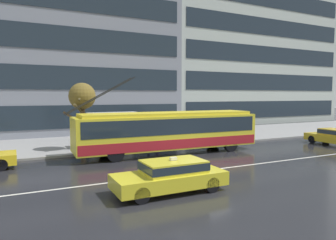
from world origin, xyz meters
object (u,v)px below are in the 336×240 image
Objects in this scene: trolleybus at (169,131)px; pedestrian_approaching_curb at (158,122)px; bus_shelter at (113,121)px; pedestrian_at_shelter at (148,124)px; street_tree_bare at (82,98)px; taxi_cross_traffic at (336,136)px; taxi_oncoming_near at (171,174)px; pedestrian_walking_past at (107,137)px.

trolleybus is 3.96m from pedestrian_approaching_curb.
trolleybus reaches higher than bus_shelter.
trolleybus is 6.50× the size of pedestrian_at_shelter.
pedestrian_at_shelter is at bearing -5.20° from street_tree_bare.
street_tree_bare is at bearing 174.80° from pedestrian_at_shelter.
pedestrian_at_shelter is at bearing -21.60° from bus_shelter.
bus_shelter is 0.80× the size of street_tree_bare.
pedestrian_approaching_curb is (1.27, 0.95, -0.03)m from pedestrian_at_shelter.
taxi_cross_traffic is 1.25× the size of bus_shelter.
taxi_oncoming_near is 9.42m from pedestrian_walking_past.
pedestrian_at_shelter is at bearing 96.78° from trolleybus.
trolleybus is 2.79× the size of taxi_cross_traffic.
bus_shelter is at bearing 12.84° from street_tree_bare.
pedestrian_walking_past is at bearing 151.05° from trolleybus.
taxi_oncoming_near is (-16.70, -4.67, 0.00)m from taxi_cross_traffic.
bus_shelter is 1.87× the size of pedestrian_approaching_curb.
trolleybus is at bearing -28.95° from pedestrian_walking_past.
pedestrian_at_shelter is 1.00× the size of pedestrian_approaching_curb.
trolleybus is 2.80× the size of street_tree_bare.
taxi_cross_traffic is (13.13, -2.73, -0.82)m from trolleybus.
trolleybus is 13.44m from taxi_cross_traffic.
bus_shelter is (-2.74, 3.85, 0.46)m from trolleybus.
taxi_oncoming_near is 0.99× the size of street_tree_bare.
bus_shelter is (0.82, 11.24, 1.28)m from taxi_oncoming_near.
street_tree_bare is at bearing -175.02° from pedestrian_approaching_curb.
pedestrian_at_shelter is 1.21× the size of pedestrian_walking_past.
trolleybus reaches higher than pedestrian_walking_past.
street_tree_bare is (-5.03, 3.32, 2.16)m from trolleybus.
bus_shelter is (-15.87, 6.58, 1.28)m from taxi_cross_traffic.
pedestrian_walking_past is (-4.58, -1.82, -0.64)m from pedestrian_approaching_curb.
pedestrian_approaching_curb is 4.97m from pedestrian_walking_past.
trolleybus reaches higher than taxi_cross_traffic.
bus_shelter is 1.86× the size of pedestrian_at_shelter.
bus_shelter is 2.90m from street_tree_bare.
pedestrian_walking_past is 0.36× the size of street_tree_bare.
pedestrian_at_shelter is (3.22, 10.29, 1.06)m from taxi_oncoming_near.
trolleybus reaches higher than pedestrian_at_shelter.
street_tree_bare is at bearing 146.56° from trolleybus.
trolleybus is at bearing 168.25° from taxi_cross_traffic.
pedestrian_walking_past reaches higher than taxi_cross_traffic.
taxi_oncoming_near is at bearing -107.38° from pedestrian_at_shelter.
bus_shelter reaches higher than taxi_cross_traffic.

